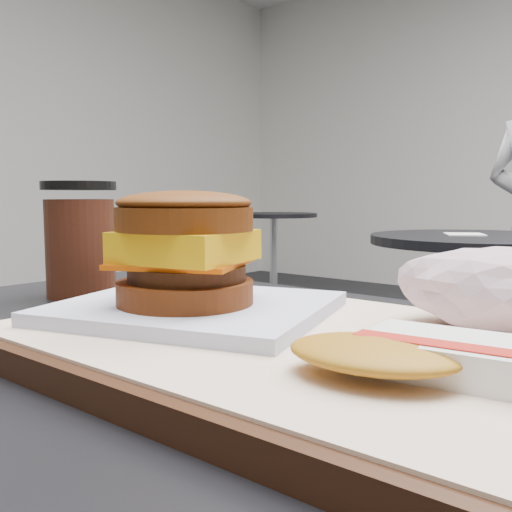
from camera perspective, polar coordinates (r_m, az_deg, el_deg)
The scene contains 8 objects.
serving_tray at distance 0.38m, azimuth 3.49°, elevation -8.95°, with size 0.38×0.28×0.02m.
breakfast_sandwich at distance 0.42m, azimuth -6.79°, elevation -0.73°, with size 0.23×0.22×0.09m.
hash_brown at distance 0.30m, azimuth 16.00°, elevation -9.53°, with size 0.13×0.10×0.02m.
crumpled_wrapper at distance 0.41m, azimuth 22.68°, elevation -2.97°, with size 0.13×0.10×0.06m, color silver, non-canonical shape.
coffee_cup at distance 0.64m, azimuth -17.16°, elevation 1.30°, with size 0.08×0.08×0.12m.
neighbor_table at distance 2.03m, azimuth 21.20°, elevation -3.70°, with size 0.70×0.70×0.75m.
napkin at distance 2.02m, azimuth 20.12°, elevation 2.05°, with size 0.12×0.12×0.00m, color white.
bg_table_mid at distance 4.38m, azimuth 1.78°, elevation 1.86°, with size 0.66×0.66×0.75m.
Camera 1 is at (0.27, -0.26, 0.88)m, focal length 40.00 mm.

